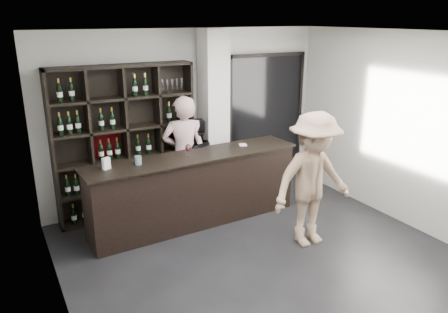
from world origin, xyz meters
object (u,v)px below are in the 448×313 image
taster_black (195,164)px  wine_shelf (126,143)px  tasting_counter (195,189)px  customer (313,180)px  taster_pink (184,155)px

taster_black → wine_shelf: bearing=-18.1°
wine_shelf → tasting_counter: (0.80, -0.82, -0.65)m
wine_shelf → taster_black: (1.05, -0.28, -0.44)m
taster_black → customer: 2.10m
taster_pink → taster_black: 0.28m
taster_black → customer: size_ratio=0.81×
taster_black → customer: bearing=112.1°
tasting_counter → taster_pink: 0.64m
wine_shelf → taster_black: size_ratio=1.57×
taster_black → tasting_counter: bearing=61.8°
taster_pink → customer: taster_pink is taller
wine_shelf → taster_black: 1.17m
wine_shelf → customer: wine_shelf is taller
wine_shelf → customer: size_ratio=1.26×
tasting_counter → customer: customer is taller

